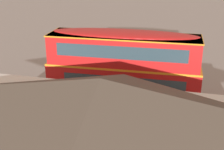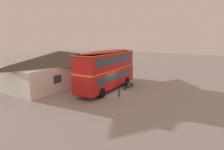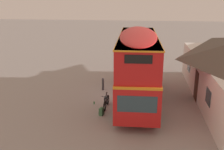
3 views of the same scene
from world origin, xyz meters
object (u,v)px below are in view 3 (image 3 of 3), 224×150
kerb_bollard (103,84)px  water_bottle_green_metal (94,103)px  double_decker_bus (137,64)px  touring_bicycle (106,102)px  backpack_on_ground (102,111)px

kerb_bollard → water_bottle_green_metal: bearing=-3.2°
double_decker_bus → touring_bicycle: bearing=-52.2°
touring_bicycle → kerb_bollard: touring_bicycle is taller
backpack_on_ground → water_bottle_green_metal: (-1.61, -0.77, -0.17)m
double_decker_bus → kerb_bollard: (-1.75, -2.67, -2.14)m
water_bottle_green_metal → touring_bicycle: bearing=66.8°
backpack_on_ground → kerb_bollard: bearing=-172.2°
kerb_bollard → touring_bicycle: bearing=12.6°
touring_bicycle → kerb_bollard: bearing=-167.4°
double_decker_bus → kerb_bollard: size_ratio=10.23×
double_decker_bus → backpack_on_ground: bearing=-37.0°
water_bottle_green_metal → kerb_bollard: 2.91m
backpack_on_ground → kerb_bollard: kerb_bollard is taller
water_bottle_green_metal → kerb_bollard: size_ratio=0.22×
backpack_on_ground → water_bottle_green_metal: bearing=-154.3°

